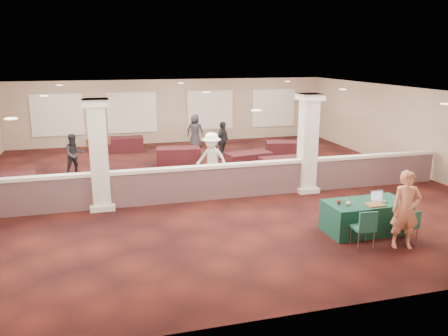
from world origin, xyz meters
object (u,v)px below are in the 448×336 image
object	(u,v)px
far_table_front_center	(248,161)
attendee_d	(195,131)
far_table_back_right	(286,149)
conf_chair_main	(410,224)
near_table	(365,217)
conf_chair_side	(365,226)
far_table_back_left	(125,144)
attendee_b	(212,159)
far_table_back_center	(178,156)
attendee_c	(222,141)
woman	(406,210)
far_table_front_left	(8,185)
far_table_front_right	(285,167)
attendee_a	(74,155)

from	to	relation	value
far_table_front_center	attendee_d	distance (m)	4.76
far_table_back_right	attendee_d	size ratio (longest dim) A/B	1.04
conf_chair_main	near_table	bearing A→B (deg)	115.61
conf_chair_side	far_table_back_left	size ratio (longest dim) A/B	0.55
attendee_b	far_table_back_center	bearing A→B (deg)	139.47
conf_chair_side	attendee_c	xyz separation A→B (m)	(-0.90, 9.49, 0.27)
attendee_d	conf_chair_main	bearing A→B (deg)	122.32
conf_chair_side	far_table_back_right	xyz separation A→B (m)	(1.90, 9.16, -0.20)
woman	near_table	bearing A→B (deg)	122.47
conf_chair_main	attendee_c	xyz separation A→B (m)	(-2.08, 9.55, 0.33)
far_table_front_left	woman	bearing A→B (deg)	-34.58
attendee_d	far_table_front_right	bearing A→B (deg)	130.10
near_table	conf_chair_side	bearing A→B (deg)	-124.84
far_table_front_right	attendee_d	distance (m)	6.27
conf_chair_main	attendee_b	bearing A→B (deg)	111.33
far_table_front_center	attendee_b	size ratio (longest dim) A/B	0.96
far_table_back_left	attendee_c	world-z (taller)	attendee_c
far_table_back_center	attendee_a	bearing A→B (deg)	-172.04
conf_chair_main	attendee_b	xyz separation A→B (m)	(-3.41, 5.94, 0.43)
near_table	attendee_b	world-z (taller)	attendee_b
far_table_front_center	far_table_back_right	bearing A→B (deg)	36.51
attendee_d	attendee_c	bearing A→B (deg)	124.40
conf_chair_main	attendee_d	distance (m)	12.40
conf_chair_side	attendee_b	xyz separation A→B (m)	(-2.23, 5.89, 0.37)
conf_chair_side	attendee_a	distance (m)	10.96
conf_chair_main	far_table_front_center	distance (m)	7.67
conf_chair_side	far_table_front_center	xyz separation A→B (m)	(-0.40, 7.46, -0.19)
near_table	attendee_a	world-z (taller)	attendee_a
near_table	far_table_back_left	bearing A→B (deg)	114.58
far_table_front_right	conf_chair_side	bearing A→B (deg)	-95.76
far_table_back_left	attendee_b	size ratio (longest dim) A/B	0.92
conf_chair_main	far_table_back_left	distance (m)	13.65
woman	far_table_back_center	bearing A→B (deg)	127.40
near_table	attendee_d	xyz separation A→B (m)	(-2.14, 11.19, 0.43)
conf_chair_side	far_table_front_left	xyz separation A→B (m)	(-8.83, 6.49, -0.21)
far_table_back_right	woman	bearing A→B (deg)	-96.11
far_table_back_center	attendee_a	size ratio (longest dim) A/B	1.12
conf_chair_main	far_table_front_right	size ratio (longest dim) A/B	0.46
conf_chair_side	attendee_d	distance (m)	12.14
woman	attendee_a	bearing A→B (deg)	146.95
far_table_front_center	attendee_c	xyz separation A→B (m)	(-0.50, 2.04, 0.47)
far_table_front_left	far_table_front_right	size ratio (longest dim) A/B	0.94
woman	attendee_b	size ratio (longest dim) A/B	1.01
far_table_front_left	attendee_b	world-z (taller)	attendee_b
far_table_back_center	attendee_d	xyz separation A→B (m)	(1.30, 2.95, 0.47)
attendee_a	attendee_d	world-z (taller)	attendee_d
far_table_back_center	far_table_front_right	bearing A→B (deg)	-39.60
near_table	attendee_b	distance (m)	5.79
far_table_front_right	attendee_b	world-z (taller)	attendee_b
near_table	attendee_b	xyz separation A→B (m)	(-2.80, 5.04, 0.52)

